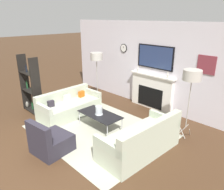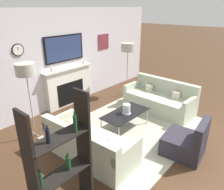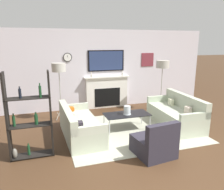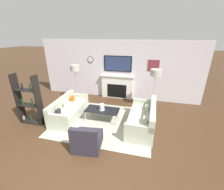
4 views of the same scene
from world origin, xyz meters
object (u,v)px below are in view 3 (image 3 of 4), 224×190
object	(u,v)px
couch_left	(79,126)
hurricane_candle	(127,111)
coffee_table	(127,115)
floor_lamp_left	(59,68)
floor_lamp_right	(163,65)
couch_right	(176,115)
armchair	(155,144)
shelf_unit	(29,119)

from	to	relation	value
couch_left	hurricane_candle	world-z (taller)	couch_left
coffee_table	floor_lamp_left	distance (m)	2.35
coffee_table	floor_lamp_right	size ratio (longest dim) A/B	0.70
couch_left	floor_lamp_right	world-z (taller)	floor_lamp_right
coffee_table	floor_lamp_left	xyz separation A→B (m)	(-1.60, 1.29, 1.14)
couch_right	floor_lamp_right	xyz separation A→B (m)	(0.31, 1.38, 1.25)
couch_left	floor_lamp_left	size ratio (longest dim) A/B	1.10
coffee_table	hurricane_candle	xyz separation A→B (m)	(-0.00, -0.03, 0.13)
floor_lamp_right	armchair	bearing A→B (deg)	-121.88
floor_lamp_left	shelf_unit	distance (m)	2.30
couch_left	floor_lamp_right	bearing A→B (deg)	24.52
coffee_table	hurricane_candle	bearing A→B (deg)	-96.28
couch_right	coffee_table	distance (m)	1.45
hurricane_candle	floor_lamp_right	distance (m)	2.41
couch_left	coffee_table	size ratio (longest dim) A/B	1.58
hurricane_candle	floor_lamp_left	bearing A→B (deg)	140.56
hurricane_candle	couch_left	bearing A→B (deg)	-176.81
coffee_table	hurricane_candle	size ratio (longest dim) A/B	5.24
couch_left	floor_lamp_right	size ratio (longest dim) A/B	1.11
coffee_table	floor_lamp_right	distance (m)	2.45
couch_right	shelf_unit	world-z (taller)	shelf_unit
coffee_table	hurricane_candle	distance (m)	0.13
armchair	hurricane_candle	size ratio (longest dim) A/B	3.63
couch_left	coffee_table	distance (m)	1.29
armchair	floor_lamp_left	size ratio (longest dim) A/B	0.48
hurricane_candle	coffee_table	bearing A→B (deg)	83.72
floor_lamp_left	couch_left	bearing A→B (deg)	-77.15
couch_right	armchair	size ratio (longest dim) A/B	2.31
couch_left	hurricane_candle	xyz separation A→B (m)	(1.28, 0.07, 0.26)
floor_lamp_right	shelf_unit	xyz separation A→B (m)	(-4.11, -2.03, -0.75)
coffee_table	floor_lamp_left	size ratio (longest dim) A/B	0.70
floor_lamp_right	shelf_unit	size ratio (longest dim) A/B	0.97
armchair	coffee_table	bearing A→B (deg)	91.35
hurricane_candle	shelf_unit	distance (m)	2.48
armchair	floor_lamp_right	distance (m)	3.50
armchair	shelf_unit	size ratio (longest dim) A/B	0.47
armchair	floor_lamp_right	world-z (taller)	floor_lamp_right
couch_right	hurricane_candle	size ratio (longest dim) A/B	8.40
couch_left	floor_lamp_right	distance (m)	3.57
hurricane_candle	shelf_unit	world-z (taller)	shelf_unit
hurricane_candle	floor_lamp_right	size ratio (longest dim) A/B	0.13
hurricane_candle	floor_lamp_left	distance (m)	2.30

